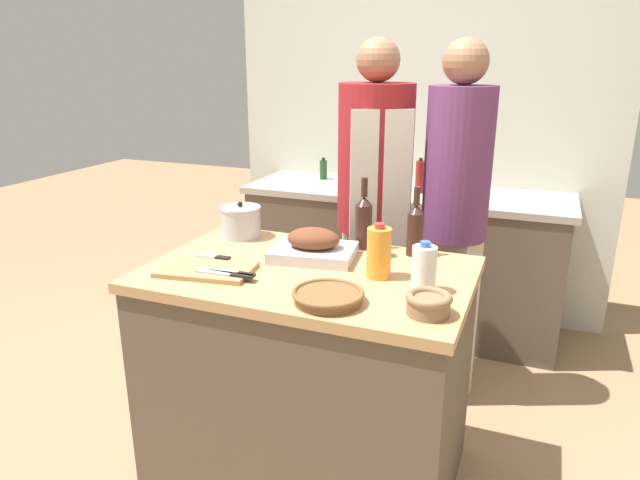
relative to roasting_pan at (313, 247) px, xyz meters
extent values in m
plane|color=#9E7A56|center=(0.03, -0.12, -0.95)|extent=(12.00, 12.00, 0.00)
cube|color=brown|center=(0.03, -0.12, -0.52)|extent=(1.17, 0.76, 0.87)
cube|color=tan|center=(0.03, -0.12, -0.07)|extent=(1.20, 0.78, 0.04)
cube|color=brown|center=(0.03, 1.40, -0.53)|extent=(1.91, 0.58, 0.85)
cube|color=#ADA393|center=(0.03, 1.40, -0.09)|extent=(1.97, 0.60, 0.04)
cube|color=silver|center=(0.03, 1.75, 0.32)|extent=(2.47, 0.10, 2.55)
cube|color=#BCBCC1|center=(0.00, 0.00, -0.02)|extent=(0.35, 0.29, 0.04)
ellipsoid|color=brown|center=(0.00, 0.00, 0.03)|extent=(0.23, 0.17, 0.09)
cylinder|color=brown|center=(0.21, -0.38, -0.03)|extent=(0.22, 0.22, 0.03)
torus|color=brown|center=(0.21, -0.38, -0.01)|extent=(0.24, 0.24, 0.02)
cube|color=#AD7F51|center=(-0.31, -0.29, -0.04)|extent=(0.37, 0.26, 0.02)
cylinder|color=#B7B7BC|center=(-0.41, 0.15, 0.01)|extent=(0.17, 0.17, 0.12)
cylinder|color=#B7B7BC|center=(-0.41, 0.15, 0.08)|extent=(0.18, 0.18, 0.01)
sphere|color=black|center=(-0.41, 0.15, 0.10)|extent=(0.02, 0.02, 0.02)
cylinder|color=#846647|center=(0.53, -0.35, -0.02)|extent=(0.13, 0.13, 0.06)
torus|color=#846647|center=(0.53, -0.35, 0.01)|extent=(0.15, 0.15, 0.03)
cylinder|color=orange|center=(0.29, -0.10, 0.04)|extent=(0.09, 0.09, 0.18)
cylinder|color=red|center=(0.29, -0.10, 0.14)|extent=(0.04, 0.04, 0.02)
cylinder|color=white|center=(0.47, -0.17, 0.03)|extent=(0.08, 0.08, 0.16)
cylinder|color=#3360B2|center=(0.47, -0.17, 0.12)|extent=(0.03, 0.03, 0.02)
cylinder|color=#381E19|center=(0.14, 0.19, 0.04)|extent=(0.07, 0.07, 0.18)
cone|color=#381E19|center=(0.14, 0.19, 0.15)|extent=(0.07, 0.07, 0.04)
cylinder|color=#381E19|center=(0.14, 0.19, 0.21)|extent=(0.03, 0.03, 0.08)
cylinder|color=#381E19|center=(0.36, 0.19, 0.04)|extent=(0.07, 0.07, 0.17)
cone|color=#381E19|center=(0.36, 0.19, 0.14)|extent=(0.07, 0.07, 0.03)
cylinder|color=#381E19|center=(0.36, 0.19, 0.20)|extent=(0.02, 0.02, 0.07)
cylinder|color=silver|center=(0.24, 0.13, -0.05)|extent=(0.07, 0.07, 0.00)
cylinder|color=silver|center=(0.24, 0.13, -0.02)|extent=(0.01, 0.01, 0.05)
cone|color=silver|center=(0.24, 0.13, 0.04)|extent=(0.07, 0.07, 0.07)
cube|color=#B7B7BC|center=(-0.25, -0.33, -0.03)|extent=(0.14, 0.04, 0.01)
cube|color=black|center=(-0.14, -0.32, -0.03)|extent=(0.09, 0.03, 0.01)
cube|color=#B7B7BC|center=(-0.22, -0.30, -0.03)|extent=(0.11, 0.03, 0.01)
cube|color=black|center=(-0.13, -0.30, -0.03)|extent=(0.07, 0.03, 0.01)
cube|color=#B7B7BC|center=(-0.38, -0.18, -0.03)|extent=(0.09, 0.04, 0.01)
cube|color=black|center=(-0.30, -0.18, -0.03)|extent=(0.06, 0.03, 0.01)
cylinder|color=#234C28|center=(-0.56, 1.54, 0.00)|extent=(0.05, 0.05, 0.13)
cylinder|color=black|center=(-0.56, 1.54, 0.07)|extent=(0.02, 0.02, 0.02)
cylinder|color=maroon|center=(0.12, 1.38, 0.03)|extent=(0.05, 0.05, 0.19)
cylinder|color=black|center=(0.12, 1.38, 0.13)|extent=(0.02, 0.02, 0.02)
cube|color=beige|center=(0.04, 0.69, -0.53)|extent=(0.35, 0.31, 0.85)
cylinder|color=maroon|center=(0.04, 0.69, 0.25)|extent=(0.36, 0.36, 0.70)
sphere|color=#996B4C|center=(0.04, 0.69, 0.70)|extent=(0.20, 0.20, 0.20)
cube|color=silver|center=(0.12, 0.53, 0.04)|extent=(0.26, 0.14, 0.90)
cube|color=beige|center=(0.44, 0.69, -0.53)|extent=(0.29, 0.24, 0.84)
cylinder|color=#663360|center=(0.44, 0.69, 0.24)|extent=(0.31, 0.31, 0.70)
sphere|color=#996B4C|center=(0.44, 0.69, 0.69)|extent=(0.20, 0.20, 0.20)
camera|label=1|loc=(0.81, -1.96, 0.71)|focal=32.00mm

